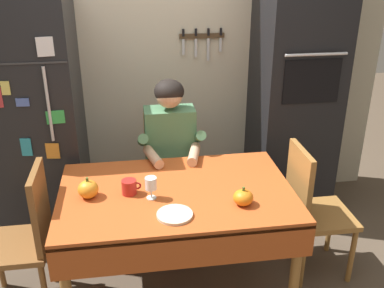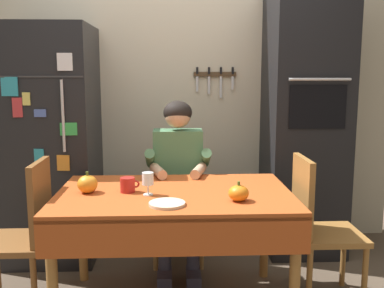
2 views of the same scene
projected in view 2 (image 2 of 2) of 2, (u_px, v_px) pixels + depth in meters
name	position (u px, v px, depth m)	size (l,w,h in m)	color
back_wall_assembly	(179.00, 90.00, 3.81)	(3.70, 0.13, 2.60)	beige
refrigerator	(51.00, 144.00, 3.45)	(0.68, 0.71, 1.80)	black
wall_oven	(305.00, 123.00, 3.55)	(0.60, 0.64, 2.10)	black
dining_table	(174.00, 206.00, 2.66)	(1.40, 0.90, 0.74)	#9E6B33
chair_behind_person	(178.00, 194.00, 3.46)	(0.40, 0.40, 0.93)	tan
seated_person	(178.00, 171.00, 3.24)	(0.47, 0.55, 1.25)	#38384C
chair_left_side	(25.00, 230.00, 2.67)	(0.40, 0.40, 0.93)	brown
chair_right_side	(317.00, 223.00, 2.80)	(0.40, 0.40, 0.93)	#9E6B33
coffee_mug	(128.00, 185.00, 2.65)	(0.12, 0.09, 0.09)	#B2231E
wine_glass	(148.00, 180.00, 2.58)	(0.07, 0.07, 0.14)	white
pumpkin_large	(239.00, 193.00, 2.46)	(0.11, 0.11, 0.11)	orange
pumpkin_medium	(88.00, 184.00, 2.63)	(0.12, 0.12, 0.13)	orange
serving_tray	(167.00, 204.00, 2.39)	(0.20, 0.20, 0.02)	beige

